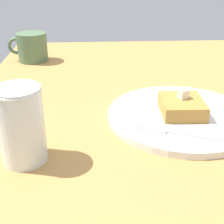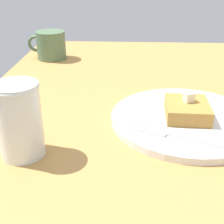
% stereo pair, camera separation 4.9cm
% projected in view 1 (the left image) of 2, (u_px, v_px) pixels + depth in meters
% --- Properties ---
extents(table_surface, '(1.00, 1.00, 0.03)m').
position_uv_depth(table_surface, '(203.00, 100.00, 0.68)').
color(table_surface, '#B18144').
rests_on(table_surface, ground).
extents(plate, '(0.27, 0.27, 0.01)m').
position_uv_depth(plate, '(181.00, 115.00, 0.57)').
color(plate, silver).
rests_on(plate, table_surface).
extents(toast_slice_center, '(0.08, 0.09, 0.03)m').
position_uv_depth(toast_slice_center, '(182.00, 106.00, 0.56)').
color(toast_slice_center, '#B27D37').
rests_on(toast_slice_center, plate).
extents(butter_pat_primary, '(0.02, 0.02, 0.02)m').
position_uv_depth(butter_pat_primary, '(183.00, 94.00, 0.56)').
color(butter_pat_primary, '#F8EECA').
rests_on(butter_pat_primary, toast_slice_center).
extents(fork, '(0.15, 0.07, 0.00)m').
position_uv_depth(fork, '(172.00, 132.00, 0.50)').
color(fork, silver).
rests_on(fork, plate).
extents(syrup_jar, '(0.07, 0.07, 0.11)m').
position_uv_depth(syrup_jar, '(22.00, 129.00, 0.43)').
color(syrup_jar, '#542A09').
rests_on(syrup_jar, table_surface).
extents(coffee_mug, '(0.11, 0.08, 0.08)m').
position_uv_depth(coffee_mug, '(32.00, 47.00, 0.89)').
color(coffee_mug, '#516F4B').
rests_on(coffee_mug, table_surface).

